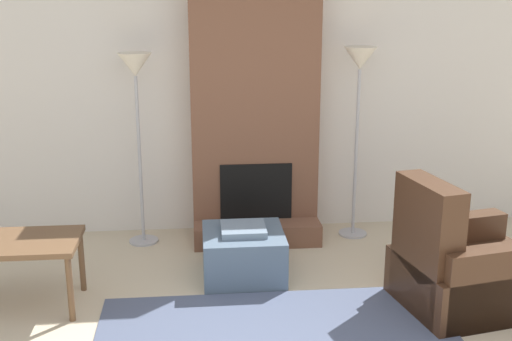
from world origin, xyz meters
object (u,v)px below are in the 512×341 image
side_table (23,249)px  floor_lamp_right (359,77)px  ottoman (243,253)px  floor_lamp_left (136,84)px  armchair (462,271)px

side_table → floor_lamp_right: 3.12m
side_table → ottoman: bearing=13.0°
ottoman → floor_lamp_right: bearing=36.9°
floor_lamp_left → floor_lamp_right: 1.95m
floor_lamp_right → ottoman: bearing=-143.1°
floor_lamp_left → floor_lamp_right: floor_lamp_right is taller
ottoman → floor_lamp_left: 1.73m
floor_lamp_left → floor_lamp_right: (1.95, -0.00, 0.03)m
armchair → floor_lamp_left: (-2.39, 1.48, 1.17)m
armchair → floor_lamp_left: floor_lamp_left is taller
armchair → floor_lamp_right: bearing=5.0°
floor_lamp_left → floor_lamp_right: bearing=-0.0°
side_table → floor_lamp_left: bearing=58.1°
side_table → floor_lamp_right: size_ratio=0.45×
ottoman → side_table: side_table is taller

